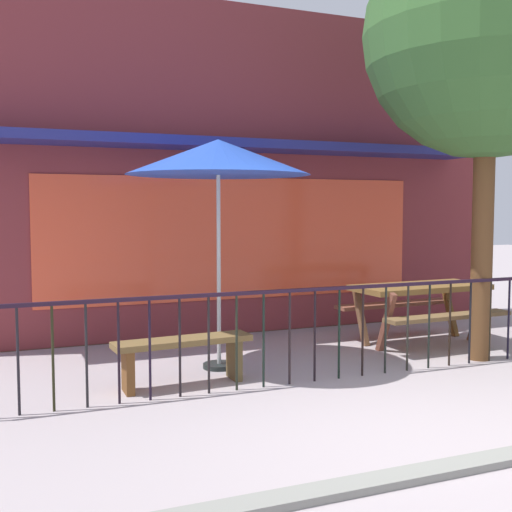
{
  "coord_description": "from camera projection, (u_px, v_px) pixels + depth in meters",
  "views": [
    {
      "loc": [
        -3.09,
        -3.9,
        1.77
      ],
      "look_at": [
        -0.63,
        2.15,
        1.28
      ],
      "focal_mm": 44.21,
      "sensor_mm": 36.0,
      "label": 1
    }
  ],
  "objects": [
    {
      "name": "patio_bench",
      "position": [
        183.0,
        351.0,
        6.28
      ],
      "size": [
        1.42,
        0.42,
        0.48
      ],
      "color": "brown",
      "rests_on": "ground"
    },
    {
      "name": "ground",
      "position": [
        435.0,
        436.0,
        4.9
      ],
      "size": [
        40.0,
        40.0,
        0.0
      ],
      "primitive_type": "plane",
      "color": "#A5989B"
    },
    {
      "name": "curb_edge",
      "position": [
        489.0,
        464.0,
        4.36
      ],
      "size": [
        11.83,
        0.2,
        0.11
      ],
      "primitive_type": "cube",
      "color": "gray",
      "rests_on": "ground"
    },
    {
      "name": "patio_fence_front",
      "position": [
        327.0,
        317.0,
        6.47
      ],
      "size": [
        7.12,
        0.04,
        0.97
      ],
      "color": "black",
      "rests_on": "ground"
    },
    {
      "name": "patio_umbrella",
      "position": [
        218.0,
        158.0,
        6.83
      ],
      "size": [
        2.01,
        2.01,
        2.52
      ],
      "color": "black",
      "rests_on": "ground"
    },
    {
      "name": "picnic_table_left",
      "position": [
        420.0,
        297.0,
        8.25
      ],
      "size": [
        1.85,
        1.42,
        0.79
      ],
      "color": "brown",
      "rests_on": "ground"
    },
    {
      "name": "pub_storefront",
      "position": [
        232.0,
        172.0,
        8.98
      ],
      "size": [
        8.45,
        1.25,
        4.59
      ],
      "color": "#3E2817",
      "rests_on": "ground"
    },
    {
      "name": "street_tree",
      "position": [
        488.0,
        35.0,
        7.12
      ],
      "size": [
        2.81,
        2.81,
        5.15
      ],
      "color": "brown",
      "rests_on": "ground"
    }
  ]
}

